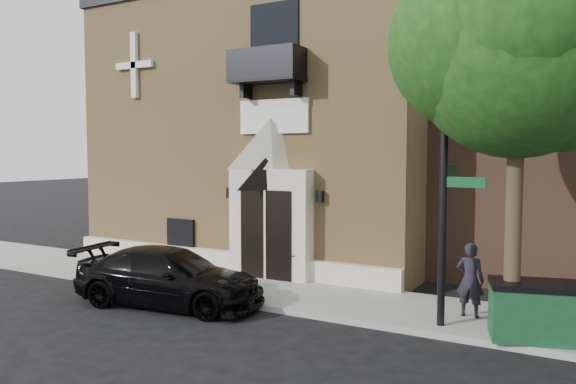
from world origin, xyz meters
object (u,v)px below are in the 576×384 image
at_px(street_sign, 444,185).
at_px(dumpster, 536,311).
at_px(pedestrian_near, 470,280).
at_px(black_sedan, 169,277).
at_px(fire_hydrant, 532,324).

bearing_deg(street_sign, dumpster, 1.99).
relative_size(dumpster, pedestrian_near, 1.16).
xyz_separation_m(black_sedan, fire_hydrant, (8.33, 1.02, -0.22)).
bearing_deg(fire_hydrant, street_sign, 173.38).
xyz_separation_m(fire_hydrant, pedestrian_near, (-1.41, 1.13, 0.49)).
bearing_deg(dumpster, fire_hydrant, -122.78).
height_order(fire_hydrant, pedestrian_near, pedestrian_near).
height_order(black_sedan, pedestrian_near, pedestrian_near).
relative_size(fire_hydrant, pedestrian_near, 0.42).
xyz_separation_m(street_sign, dumpster, (1.85, -0.04, -2.42)).
distance_m(black_sedan, fire_hydrant, 8.39).
bearing_deg(fire_hydrant, dumpster, 72.40).
height_order(black_sedan, fire_hydrant, black_sedan).
distance_m(dumpster, pedestrian_near, 1.77).
relative_size(black_sedan, street_sign, 0.83).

